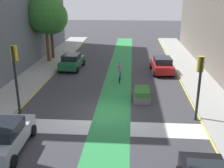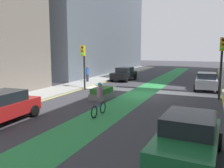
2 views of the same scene
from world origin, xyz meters
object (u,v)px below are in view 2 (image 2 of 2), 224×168
Objects in this scene: traffic_signal_near_right at (84,59)px; pedestrian_sidewalk_right_a at (87,73)px; car_green_left_far at (188,138)px; cyclist_in_lane at (99,98)px; car_silver_left_near at (206,81)px; traffic_signal_near_left at (222,57)px; median_planter at (102,94)px; car_black_right_near at (124,74)px; car_red_right_far at (1,107)px.

traffic_signal_near_right reaches higher than pedestrian_sidewalk_right_a.
car_green_left_far is 6.43m from cyclist_in_lane.
car_green_left_far is 1.01× the size of car_silver_left_near.
traffic_signal_near_right is 0.89× the size of traffic_signal_near_left.
traffic_signal_near_left reaches higher than median_planter.
car_black_right_near is 1.00× the size of car_red_right_far.
car_black_right_near is at bearing -98.36° from traffic_signal_near_right.
traffic_signal_near_left is 2.19× the size of median_planter.
car_silver_left_near is (-10.34, -4.34, -2.04)m from traffic_signal_near_right.
car_silver_left_near is at bearing -76.84° from traffic_signal_near_left.
car_black_right_near is 2.07× the size of median_planter.
car_green_left_far is (1.13, 10.99, -2.35)m from traffic_signal_near_left.
traffic_signal_near_right is at bearing 81.64° from car_black_right_near.
car_green_left_far is at bearing 142.98° from cyclist_in_lane.
car_green_left_far is 15.36m from car_silver_left_near.
car_silver_left_near is at bearing -178.71° from pedestrian_sidewalk_right_a.
car_red_right_far is (-1.09, 10.28, -2.04)m from traffic_signal_near_right.
traffic_signal_near_right reaches higher than cyclist_in_lane.
pedestrian_sidewalk_right_a reaches higher than median_planter.
traffic_signal_near_right is 4.84m from pedestrian_sidewalk_right_a.
car_green_left_far is (-10.24, 11.01, -2.04)m from traffic_signal_near_right.
car_red_right_far is at bearing -4.60° from car_green_left_far.
pedestrian_sidewalk_right_a reaches higher than car_silver_left_near.
traffic_signal_near_left is 2.58× the size of pedestrian_sidewalk_right_a.
car_black_right_near is (9.12, -18.61, 0.00)m from car_green_left_far.
car_green_left_far is at bearing 128.84° from pedestrian_sidewalk_right_a.
median_planter is at bearing 137.22° from traffic_signal_near_right.
median_planter is (1.82, -4.11, -0.57)m from cyclist_in_lane.
car_silver_left_near is 10.22m from median_planter.
car_green_left_far is 19.37m from pedestrian_sidewalk_right_a.
traffic_signal_near_right is 11.40m from car_silver_left_near.
pedestrian_sidewalk_right_a is 8.82m from median_planter.
car_red_right_far is at bearing 96.07° from traffic_signal_near_right.
car_green_left_far is at bearing 84.14° from traffic_signal_near_left.
car_black_right_near is 15.27m from cyclist_in_lane.
car_red_right_far is at bearing 101.81° from pedestrian_sidewalk_right_a.
cyclist_in_lane reaches higher than car_red_right_far.
car_black_right_near is at bearing -19.39° from car_silver_left_near.
car_silver_left_near is 1.00× the size of car_black_right_near.
traffic_signal_near_right is 0.95× the size of car_black_right_near.
car_green_left_far is at bearing 132.90° from traffic_signal_near_right.
traffic_signal_near_right is 15.17m from car_green_left_far.
car_silver_left_near is 12.26m from pedestrian_sidewalk_right_a.
cyclist_in_lane is at bearing -141.99° from car_red_right_far.
traffic_signal_near_right reaches higher than car_green_left_far.
traffic_signal_near_left is at bearing 103.16° from car_silver_left_near.
car_silver_left_near is (-0.11, -15.36, 0.00)m from car_green_left_far.
car_red_right_far is at bearing 73.18° from median_planter.
traffic_signal_near_right is 0.95× the size of car_silver_left_near.
pedestrian_sidewalk_right_a is (1.91, -4.07, -1.80)m from traffic_signal_near_right.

